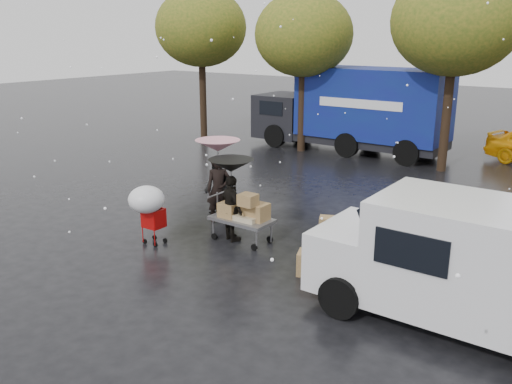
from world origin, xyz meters
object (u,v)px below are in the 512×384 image
Objects in this scene: white_van at (467,263)px; person_pink at (219,189)px; shopping_cart at (148,203)px; vendor_cart at (244,213)px; person_black at (232,209)px; blue_truck at (354,110)px.

person_pink is at bearing 165.74° from white_van.
white_van reaches higher than person_pink.
white_van is at bearing 4.65° from shopping_cart.
person_pink reaches higher than shopping_cart.
vendor_cart is at bearing -79.45° from person_pink.
person_black is at bearing 171.67° from white_van.
white_van is (5.35, -0.93, 0.43)m from vendor_cart.
white_van is 14.38m from blue_truck.
shopping_cart is 0.18× the size of blue_truck.
person_pink is at bearing -14.64° from person_black.
shopping_cart is at bearing -138.05° from vendor_cart.
vendor_cart is at bearing -137.48° from person_black.
white_van is (6.80, -1.73, 0.27)m from person_pink.
blue_truck is (-1.15, 10.24, 0.87)m from person_pink.
blue_truck is at bearing -54.83° from person_black.
blue_truck is at bearing 45.77° from person_pink.
vendor_cart is 5.45m from white_van.
person_black is at bearing 45.59° from shopping_cart.
white_van is at bearing -56.43° from blue_truck.
vendor_cart is 0.31× the size of white_van.
shopping_cart is 7.05m from white_van.
vendor_cart is 2.27m from shopping_cart.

